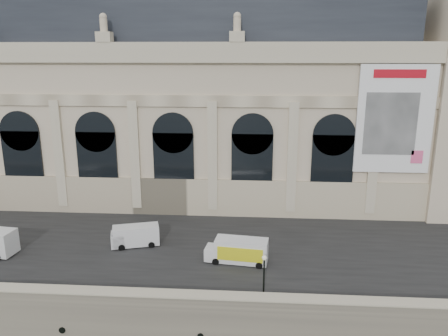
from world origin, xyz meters
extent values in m
cube|color=gray|center=(0.00, 35.00, 3.00)|extent=(160.00, 70.00, 6.00)
cube|color=#2D2D2D|center=(0.00, 14.00, 6.03)|extent=(160.00, 24.00, 0.06)
cube|color=gray|center=(0.00, 0.60, 6.55)|extent=(160.00, 1.20, 1.10)
cube|color=beige|center=(0.00, 0.60, 7.15)|extent=(160.00, 1.40, 0.12)
cube|color=beige|center=(-6.00, 31.00, 17.00)|extent=(68.00, 18.00, 22.00)
cube|color=beige|center=(-6.00, 21.85, 8.50)|extent=(68.60, 0.40, 5.00)
cube|color=beige|center=(-6.00, 21.70, 26.80)|extent=(69.00, 0.80, 2.40)
cube|color=beige|center=(-6.00, 21.85, 21.00)|extent=(68.00, 0.30, 1.40)
cube|color=#252931|center=(-6.00, 31.00, 31.00)|extent=(64.00, 15.00, 6.00)
cube|color=black|center=(-24.00, 21.82, 12.50)|extent=(5.20, 0.25, 9.00)
cylinder|color=black|center=(-24.00, 21.82, 17.00)|extent=(5.20, 0.25, 5.20)
cube|color=beige|center=(-19.00, 21.75, 14.00)|extent=(1.20, 0.50, 14.00)
cube|color=black|center=(-14.00, 21.82, 12.50)|extent=(5.20, 0.25, 9.00)
cylinder|color=black|center=(-14.00, 21.82, 17.00)|extent=(5.20, 0.25, 5.20)
cube|color=beige|center=(-9.00, 21.75, 14.00)|extent=(1.20, 0.50, 14.00)
cube|color=black|center=(-4.00, 21.82, 12.50)|extent=(5.20, 0.25, 9.00)
cylinder|color=black|center=(-4.00, 21.82, 17.00)|extent=(5.20, 0.25, 5.20)
cube|color=beige|center=(1.00, 21.75, 14.00)|extent=(1.20, 0.50, 14.00)
cube|color=black|center=(6.00, 21.82, 12.50)|extent=(5.20, 0.25, 9.00)
cylinder|color=black|center=(6.00, 21.82, 17.00)|extent=(5.20, 0.25, 5.20)
cube|color=beige|center=(11.00, 21.75, 14.00)|extent=(1.20, 0.50, 14.00)
cube|color=black|center=(16.00, 21.82, 12.50)|extent=(5.20, 0.25, 9.00)
cylinder|color=black|center=(16.00, 21.82, 17.00)|extent=(5.20, 0.25, 5.20)
cube|color=beige|center=(21.00, 21.75, 14.00)|extent=(1.20, 0.50, 14.00)
cube|color=white|center=(23.00, 21.55, 19.00)|extent=(9.00, 0.35, 13.00)
cube|color=#AE0B18|center=(23.00, 21.35, 24.40)|extent=(6.00, 0.06, 1.00)
cube|color=gray|center=(22.50, 21.35, 18.50)|extent=(6.20, 0.06, 7.50)
cube|color=#E35083|center=(26.00, 21.35, 14.50)|extent=(1.40, 0.06, 1.60)
cylinder|color=black|center=(-19.70, 9.87, 6.42)|extent=(0.87, 0.38, 0.84)
cube|color=silver|center=(-6.62, 12.14, 7.25)|extent=(5.33, 3.27, 2.12)
cube|color=silver|center=(-8.53, 11.58, 6.92)|extent=(1.89, 2.25, 1.48)
cube|color=black|center=(-9.03, 11.43, 7.43)|extent=(0.53, 1.61, 0.74)
cylinder|color=black|center=(-7.87, 10.76, 6.35)|extent=(0.74, 0.42, 0.70)
cylinder|color=black|center=(-8.42, 12.62, 6.35)|extent=(0.74, 0.42, 0.70)
cylinder|color=black|center=(-4.81, 11.67, 6.35)|extent=(0.74, 0.42, 0.70)
cylinder|color=black|center=(-5.36, 13.53, 6.35)|extent=(0.74, 0.42, 0.70)
cube|color=silver|center=(5.14, 8.90, 7.36)|extent=(5.49, 2.65, 2.38)
cube|color=#D1CC17|center=(5.01, 7.87, 7.36)|extent=(4.55, 0.61, 1.41)
cube|color=#AE0B18|center=(5.01, 7.87, 7.36)|extent=(2.63, 0.36, 0.53)
cube|color=silver|center=(2.16, 9.26, 6.84)|extent=(1.63, 2.09, 1.32)
cylinder|color=black|center=(2.57, 8.19, 6.35)|extent=(0.73, 0.33, 0.70)
cylinder|color=black|center=(2.81, 10.20, 6.35)|extent=(0.73, 0.33, 0.70)
cylinder|color=black|center=(6.94, 7.66, 6.35)|extent=(0.73, 0.33, 0.70)
cylinder|color=black|center=(7.18, 9.67, 6.35)|extent=(0.73, 0.33, 0.70)
cylinder|color=black|center=(7.26, 2.20, 6.19)|extent=(0.42, 0.42, 0.38)
cylinder|color=black|center=(7.26, 2.20, 7.92)|extent=(0.15, 0.15, 3.83)
sphere|color=beige|center=(7.26, 2.20, 9.93)|extent=(0.42, 0.42, 0.42)
camera|label=1|loc=(6.22, -31.73, 26.69)|focal=35.00mm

